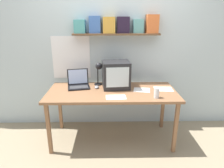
{
  "coord_description": "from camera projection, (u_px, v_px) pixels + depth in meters",
  "views": [
    {
      "loc": [
        -0.05,
        -2.56,
        1.72
      ],
      "look_at": [
        0.0,
        0.0,
        0.86
      ],
      "focal_mm": 32.0,
      "sensor_mm": 36.0,
      "label": 1
    }
  ],
  "objects": [
    {
      "name": "open_notebook",
      "position": [
        116.0,
        97.0,
        2.52
      ],
      "size": [
        0.26,
        0.17,
        0.0
      ],
      "rotation": [
        0.0,
        0.0,
        0.04
      ],
      "color": "white",
      "rests_on": "corner_desk"
    },
    {
      "name": "juice_glass",
      "position": [
        157.0,
        93.0,
        2.49
      ],
      "size": [
        0.07,
        0.07,
        0.13
      ],
      "color": "white",
      "rests_on": "corner_desk"
    },
    {
      "name": "desk_lamp",
      "position": [
        99.0,
        69.0,
        2.87
      ],
      "size": [
        0.13,
        0.16,
        0.35
      ],
      "rotation": [
        0.0,
        0.0,
        0.37
      ],
      "color": "black",
      "rests_on": "corner_desk"
    },
    {
      "name": "corner_desk",
      "position": [
        112.0,
        95.0,
        2.75
      ],
      "size": [
        1.76,
        0.76,
        0.76
      ],
      "color": "#8D603E",
      "rests_on": "ground_plane"
    },
    {
      "name": "ground_plane",
      "position": [
        112.0,
        138.0,
        2.98
      ],
      "size": [
        12.0,
        12.0,
        0.0
      ],
      "primitive_type": "plane",
      "color": "gray"
    },
    {
      "name": "loose_paper_near_laptop",
      "position": [
        163.0,
        89.0,
        2.8
      ],
      "size": [
        0.26,
        0.21,
        0.0
      ],
      "rotation": [
        0.0,
        0.0,
        -0.07
      ],
      "color": "white",
      "rests_on": "corner_desk"
    },
    {
      "name": "back_wall",
      "position": [
        111.0,
        45.0,
        3.05
      ],
      "size": [
        5.6,
        0.24,
        2.6
      ],
      "color": "silver",
      "rests_on": "ground_plane"
    },
    {
      "name": "crt_monitor",
      "position": [
        116.0,
        75.0,
        2.81
      ],
      "size": [
        0.4,
        0.35,
        0.38
      ],
      "rotation": [
        0.0,
        0.0,
        0.1
      ],
      "color": "#232326",
      "rests_on": "corner_desk"
    },
    {
      "name": "computer_mouse",
      "position": [
        97.0,
        87.0,
        2.83
      ],
      "size": [
        0.06,
        0.11,
        0.03
      ],
      "rotation": [
        0.0,
        0.0,
        -0.03
      ],
      "color": "gray",
      "rests_on": "corner_desk"
    },
    {
      "name": "laptop",
      "position": [
        78.0,
        82.0,
        2.89
      ],
      "size": [
        0.35,
        0.33,
        0.24
      ],
      "rotation": [
        0.0,
        0.0,
        0.19
      ],
      "color": "black",
      "rests_on": "corner_desk"
    },
    {
      "name": "loose_paper_near_monitor",
      "position": [
        142.0,
        90.0,
        2.76
      ],
      "size": [
        0.25,
        0.22,
        0.0
      ],
      "rotation": [
        0.0,
        0.0,
        -0.17
      ],
      "color": "white",
      "rests_on": "corner_desk"
    }
  ]
}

